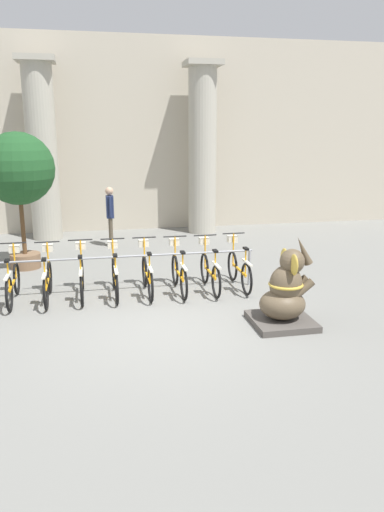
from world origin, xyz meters
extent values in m
plane|color=slate|center=(0.00, 0.00, 0.00)|extent=(60.00, 60.00, 0.00)
cube|color=#BCB29E|center=(0.00, 8.60, 3.00)|extent=(20.00, 0.20, 6.00)
cylinder|color=#ADA899|center=(-2.38, 7.60, 2.50)|extent=(0.86, 0.86, 5.00)
cube|color=#ADA899|center=(-2.38, 7.60, 5.08)|extent=(1.07, 1.07, 0.16)
cylinder|color=#ADA899|center=(2.38, 7.60, 2.50)|extent=(0.86, 0.86, 5.00)
cube|color=#ADA899|center=(2.38, 7.60, 5.08)|extent=(1.07, 1.07, 0.16)
cylinder|color=gray|center=(2.12, 1.95, 0.38)|extent=(0.05, 0.05, 0.75)
cylinder|color=gray|center=(-0.68, 1.95, 0.75)|extent=(5.70, 0.04, 0.04)
torus|color=black|center=(-2.60, 2.31, 0.33)|extent=(0.05, 0.65, 0.65)
torus|color=black|center=(-2.60, 1.30, 0.33)|extent=(0.05, 0.65, 0.65)
cube|color=orange|center=(-2.60, 1.80, 0.38)|extent=(0.04, 0.91, 0.04)
cube|color=silver|center=(-2.60, 1.30, 0.67)|extent=(0.06, 0.54, 0.03)
cylinder|color=orange|center=(-2.60, 1.40, 0.61)|extent=(0.03, 0.03, 0.58)
cube|color=black|center=(-2.60, 1.40, 0.92)|extent=(0.08, 0.18, 0.04)
cylinder|color=orange|center=(-2.60, 2.27, 0.69)|extent=(0.03, 0.03, 0.73)
cylinder|color=black|center=(-2.60, 2.27, 1.05)|extent=(0.48, 0.03, 0.03)
cube|color=silver|center=(-2.60, 2.37, 0.91)|extent=(0.20, 0.16, 0.14)
torus|color=black|center=(-1.96, 2.27, 0.33)|extent=(0.05, 0.65, 0.65)
torus|color=black|center=(-1.96, 1.26, 0.33)|extent=(0.05, 0.65, 0.65)
cube|color=orange|center=(-1.96, 1.76, 0.38)|extent=(0.04, 0.91, 0.04)
cube|color=silver|center=(-1.96, 1.26, 0.67)|extent=(0.06, 0.54, 0.03)
cylinder|color=orange|center=(-1.96, 1.36, 0.61)|extent=(0.03, 0.03, 0.58)
cube|color=black|center=(-1.96, 1.36, 0.92)|extent=(0.08, 0.18, 0.04)
cylinder|color=orange|center=(-1.96, 2.23, 0.69)|extent=(0.03, 0.03, 0.73)
cylinder|color=black|center=(-1.96, 2.23, 1.05)|extent=(0.48, 0.03, 0.03)
cube|color=silver|center=(-1.96, 2.33, 0.91)|extent=(0.20, 0.16, 0.14)
torus|color=black|center=(-1.32, 2.33, 0.33)|extent=(0.05, 0.65, 0.65)
torus|color=black|center=(-1.32, 1.32, 0.33)|extent=(0.05, 0.65, 0.65)
cube|color=orange|center=(-1.32, 1.83, 0.38)|extent=(0.04, 0.91, 0.04)
cube|color=silver|center=(-1.32, 1.32, 0.67)|extent=(0.06, 0.54, 0.03)
cylinder|color=orange|center=(-1.32, 1.42, 0.61)|extent=(0.03, 0.03, 0.58)
cube|color=black|center=(-1.32, 1.42, 0.92)|extent=(0.08, 0.18, 0.04)
cylinder|color=orange|center=(-1.32, 2.29, 0.69)|extent=(0.03, 0.03, 0.73)
cylinder|color=black|center=(-1.32, 2.29, 1.05)|extent=(0.48, 0.03, 0.03)
cube|color=silver|center=(-1.32, 2.39, 0.91)|extent=(0.20, 0.16, 0.14)
torus|color=black|center=(-0.68, 2.31, 0.33)|extent=(0.05, 0.65, 0.65)
torus|color=black|center=(-0.68, 1.30, 0.33)|extent=(0.05, 0.65, 0.65)
cube|color=orange|center=(-0.68, 1.80, 0.38)|extent=(0.04, 0.91, 0.04)
cube|color=silver|center=(-0.68, 1.30, 0.67)|extent=(0.06, 0.54, 0.03)
cylinder|color=orange|center=(-0.68, 1.40, 0.61)|extent=(0.03, 0.03, 0.58)
cube|color=black|center=(-0.68, 1.40, 0.92)|extent=(0.08, 0.18, 0.04)
cylinder|color=orange|center=(-0.68, 2.27, 0.69)|extent=(0.03, 0.03, 0.73)
cylinder|color=black|center=(-0.68, 2.27, 1.05)|extent=(0.48, 0.03, 0.03)
cube|color=silver|center=(-0.68, 2.37, 0.91)|extent=(0.20, 0.16, 0.14)
torus|color=black|center=(-0.05, 2.30, 0.33)|extent=(0.05, 0.65, 0.65)
torus|color=black|center=(-0.05, 1.30, 0.33)|extent=(0.05, 0.65, 0.65)
cube|color=orange|center=(-0.05, 1.80, 0.38)|extent=(0.04, 0.91, 0.04)
cube|color=silver|center=(-0.05, 1.30, 0.67)|extent=(0.06, 0.54, 0.03)
cylinder|color=orange|center=(-0.05, 1.40, 0.61)|extent=(0.03, 0.03, 0.58)
cube|color=black|center=(-0.05, 1.40, 0.92)|extent=(0.08, 0.18, 0.04)
cylinder|color=orange|center=(-0.05, 2.26, 0.69)|extent=(0.03, 0.03, 0.73)
cylinder|color=black|center=(-0.05, 2.26, 1.05)|extent=(0.48, 0.03, 0.03)
cube|color=silver|center=(-0.05, 2.36, 0.91)|extent=(0.20, 0.16, 0.14)
torus|color=black|center=(0.59, 2.28, 0.33)|extent=(0.05, 0.65, 0.65)
torus|color=black|center=(0.59, 1.27, 0.33)|extent=(0.05, 0.65, 0.65)
cube|color=orange|center=(0.59, 1.77, 0.38)|extent=(0.04, 0.91, 0.04)
cube|color=silver|center=(0.59, 1.27, 0.67)|extent=(0.06, 0.54, 0.03)
cylinder|color=orange|center=(0.59, 1.37, 0.61)|extent=(0.03, 0.03, 0.58)
cube|color=black|center=(0.59, 1.37, 0.92)|extent=(0.08, 0.18, 0.04)
cylinder|color=orange|center=(0.59, 2.24, 0.69)|extent=(0.03, 0.03, 0.73)
cylinder|color=black|center=(0.59, 2.24, 1.05)|extent=(0.48, 0.03, 0.03)
cube|color=silver|center=(0.59, 2.34, 0.91)|extent=(0.20, 0.16, 0.14)
torus|color=black|center=(1.23, 2.27, 0.33)|extent=(0.05, 0.65, 0.65)
torus|color=black|center=(1.23, 1.26, 0.33)|extent=(0.05, 0.65, 0.65)
cube|color=orange|center=(1.23, 1.77, 0.38)|extent=(0.04, 0.91, 0.04)
cube|color=silver|center=(1.23, 1.26, 0.67)|extent=(0.06, 0.54, 0.03)
cylinder|color=orange|center=(1.23, 1.36, 0.61)|extent=(0.03, 0.03, 0.58)
cube|color=black|center=(1.23, 1.36, 0.92)|extent=(0.08, 0.18, 0.04)
cylinder|color=orange|center=(1.23, 2.23, 0.69)|extent=(0.03, 0.03, 0.73)
cylinder|color=black|center=(1.23, 2.23, 1.05)|extent=(0.48, 0.03, 0.03)
cube|color=silver|center=(1.23, 2.33, 0.91)|extent=(0.20, 0.16, 0.14)
torus|color=black|center=(1.87, 2.34, 0.33)|extent=(0.05, 0.65, 0.65)
torus|color=black|center=(1.87, 1.33, 0.33)|extent=(0.05, 0.65, 0.65)
cube|color=orange|center=(1.87, 1.84, 0.38)|extent=(0.04, 0.91, 0.04)
cube|color=silver|center=(1.87, 1.33, 0.67)|extent=(0.06, 0.54, 0.03)
cylinder|color=orange|center=(1.87, 1.43, 0.61)|extent=(0.03, 0.03, 0.58)
cube|color=black|center=(1.87, 1.43, 0.92)|extent=(0.08, 0.18, 0.04)
cylinder|color=orange|center=(1.87, 2.30, 0.69)|extent=(0.03, 0.03, 0.73)
cylinder|color=black|center=(1.87, 2.30, 1.05)|extent=(0.48, 0.03, 0.03)
cube|color=silver|center=(1.87, 2.40, 0.91)|extent=(0.20, 0.16, 0.14)
cube|color=#4C4742|center=(1.98, -0.27, 0.05)|extent=(1.01, 1.01, 0.11)
ellipsoid|color=brown|center=(1.98, -0.27, 0.36)|extent=(0.78, 0.69, 0.50)
ellipsoid|color=brown|center=(2.02, -0.27, 0.70)|extent=(0.55, 0.50, 0.64)
sphere|color=brown|center=(2.11, -0.27, 1.09)|extent=(0.41, 0.41, 0.41)
ellipsoid|color=gold|center=(2.06, -0.06, 1.09)|extent=(0.08, 0.29, 0.35)
ellipsoid|color=gold|center=(2.06, -0.48, 1.09)|extent=(0.08, 0.29, 0.35)
cone|color=brown|center=(2.30, -0.27, 1.27)|extent=(0.35, 0.15, 0.52)
cylinder|color=brown|center=(2.27, -0.15, 0.63)|extent=(0.41, 0.14, 0.36)
cylinder|color=brown|center=(2.27, -0.38, 0.63)|extent=(0.41, 0.14, 0.36)
torus|color=gold|center=(2.02, -0.27, 0.70)|extent=(0.58, 0.58, 0.05)
cylinder|color=brown|center=(-0.56, 6.26, 0.41)|extent=(0.11, 0.11, 0.81)
cylinder|color=brown|center=(-0.56, 6.09, 0.41)|extent=(0.11, 0.11, 0.81)
cube|color=#1E284C|center=(-0.56, 6.17, 1.12)|extent=(0.20, 0.32, 0.61)
sphere|color=tan|center=(-0.56, 6.17, 1.55)|extent=(0.22, 0.22, 0.22)
cylinder|color=#1E284C|center=(-0.56, 6.37, 1.15)|extent=(0.07, 0.07, 0.55)
cylinder|color=#1E284C|center=(-0.56, 5.97, 1.15)|extent=(0.07, 0.07, 0.55)
cylinder|color=brown|center=(-2.65, 4.30, 0.17)|extent=(0.70, 0.70, 0.35)
cylinder|color=brown|center=(-2.65, 4.30, 1.01)|extent=(0.10, 0.10, 1.33)
sphere|color=#1E4C23|center=(-2.65, 4.30, 2.33)|extent=(1.65, 1.65, 1.65)
camera|label=1|loc=(-1.09, -7.68, 3.20)|focal=35.00mm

